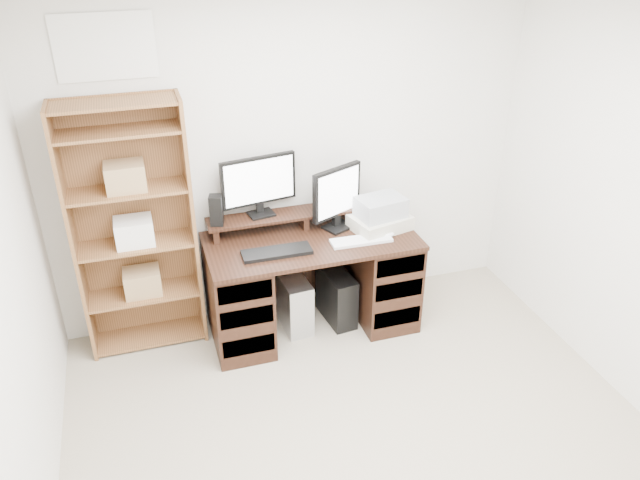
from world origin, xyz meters
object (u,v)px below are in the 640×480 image
desk (311,281)px  tower_black (336,296)px  bookshelf (134,227)px  printer (380,222)px  tower_silver (293,301)px  monitor_wide (259,183)px  monitor_small (337,196)px

desk → tower_black: (0.21, 0.03, -0.19)m
tower_black → bookshelf: 1.57m
printer → bookshelf: size_ratio=0.22×
tower_silver → tower_black: 0.34m
desk → tower_silver: size_ratio=3.60×
monitor_wide → printer: monitor_wide is taller
monitor_small → tower_silver: bearing=165.6°
desk → bookshelf: bearing=169.8°
desk → monitor_wide: monitor_wide is taller
monitor_wide → tower_silver: size_ratio=1.31×
printer → tower_silver: bearing=162.2°
tower_silver → printer: bearing=-8.6°
monitor_wide → tower_silver: monitor_wide is taller
monitor_small → tower_black: monitor_small is taller
monitor_wide → tower_black: size_ratio=1.29×
desk → monitor_wide: size_ratio=2.74×
monitor_small → bookshelf: bearing=151.7°
bookshelf → monitor_small: bearing=-4.0°
monitor_wide → tower_black: bearing=-33.4°
printer → tower_black: 0.68m
monitor_small → tower_black: size_ratio=1.10×
monitor_small → tower_black: 0.81m
monitor_small → tower_silver: (-0.36, -0.06, -0.79)m
desk → tower_silver: bearing=158.7°
tower_black → bookshelf: bearing=165.8°
printer → tower_silver: size_ratio=0.97×
printer → monitor_wide: bearing=149.5°
monitor_small → printer: bearing=-44.9°
desk → monitor_small: bearing=26.4°
monitor_small → printer: (0.30, -0.11, -0.20)m
monitor_small → tower_silver: monitor_small is taller
monitor_wide → monitor_small: (0.53, -0.14, -0.11)m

